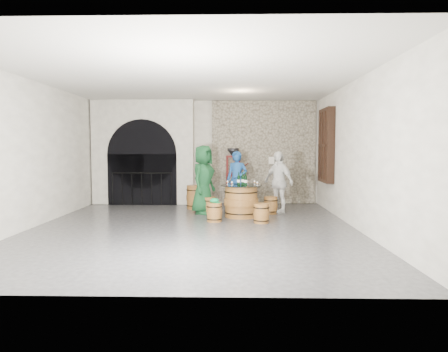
{
  "coord_description": "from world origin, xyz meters",
  "views": [
    {
      "loc": [
        0.86,
        -8.51,
        1.73
      ],
      "look_at": [
        0.64,
        1.18,
        1.05
      ],
      "focal_mm": 32.0,
      "sensor_mm": 36.0,
      "label": 1
    }
  ],
  "objects_px": {
    "barrel_stool_near_left": "(214,212)",
    "barrel_stool_left": "(209,205)",
    "barrel_stool_near_right": "(261,213)",
    "wine_bottle_right": "(243,180)",
    "corking_press": "(233,172)",
    "person_blue": "(237,180)",
    "wine_bottle_center": "(246,180)",
    "side_barrel": "(195,197)",
    "person_white": "(278,182)",
    "barrel_table": "(241,201)",
    "barrel_stool_far": "(238,203)",
    "wine_bottle_left": "(239,180)",
    "barrel_stool_right": "(271,205)",
    "person_green": "(203,180)"
  },
  "relations": [
    {
      "from": "barrel_stool_near_left",
      "to": "barrel_stool_left",
      "type": "bearing_deg",
      "value": 100.01
    },
    {
      "from": "wine_bottle_left",
      "to": "corking_press",
      "type": "bearing_deg",
      "value": 93.72
    },
    {
      "from": "barrel_stool_near_left",
      "to": "person_blue",
      "type": "height_order",
      "value": "person_blue"
    },
    {
      "from": "wine_bottle_center",
      "to": "person_blue",
      "type": "bearing_deg",
      "value": 98.49
    },
    {
      "from": "barrel_stool_left",
      "to": "person_blue",
      "type": "xyz_separation_m",
      "value": [
        0.74,
        0.83,
        0.6
      ]
    },
    {
      "from": "corking_press",
      "to": "barrel_stool_far",
      "type": "bearing_deg",
      "value": -90.43
    },
    {
      "from": "barrel_stool_right",
      "to": "person_green",
      "type": "bearing_deg",
      "value": -179.71
    },
    {
      "from": "wine_bottle_left",
      "to": "wine_bottle_center",
      "type": "distance_m",
      "value": 0.21
    },
    {
      "from": "barrel_stool_far",
      "to": "wine_bottle_right",
      "type": "xyz_separation_m",
      "value": [
        0.11,
        -0.86,
        0.71
      ]
    },
    {
      "from": "barrel_stool_near_left",
      "to": "corking_press",
      "type": "bearing_deg",
      "value": 81.15
    },
    {
      "from": "wine_bottle_left",
      "to": "person_green",
      "type": "bearing_deg",
      "value": 152.56
    },
    {
      "from": "barrel_stool_right",
      "to": "wine_bottle_left",
      "type": "bearing_deg",
      "value": -150.12
    },
    {
      "from": "person_blue",
      "to": "wine_bottle_left",
      "type": "height_order",
      "value": "person_blue"
    },
    {
      "from": "wine_bottle_left",
      "to": "wine_bottle_center",
      "type": "height_order",
      "value": "same"
    },
    {
      "from": "barrel_stool_near_right",
      "to": "wine_bottle_right",
      "type": "relative_size",
      "value": 1.39
    },
    {
      "from": "barrel_stool_far",
      "to": "barrel_stool_right",
      "type": "distance_m",
      "value": 0.97
    },
    {
      "from": "barrel_stool_far",
      "to": "person_white",
      "type": "xyz_separation_m",
      "value": [
        1.07,
        -0.3,
        0.6
      ]
    },
    {
      "from": "barrel_table",
      "to": "barrel_stool_near_left",
      "type": "bearing_deg",
      "value": -133.65
    },
    {
      "from": "barrel_table",
      "to": "person_blue",
      "type": "xyz_separation_m",
      "value": [
        -0.1,
        1.25,
        0.42
      ]
    },
    {
      "from": "barrel_stool_right",
      "to": "person_blue",
      "type": "relative_size",
      "value": 0.27
    },
    {
      "from": "wine_bottle_left",
      "to": "wine_bottle_right",
      "type": "relative_size",
      "value": 1.0
    },
    {
      "from": "barrel_stool_far",
      "to": "person_green",
      "type": "height_order",
      "value": "person_green"
    },
    {
      "from": "barrel_table",
      "to": "person_blue",
      "type": "bearing_deg",
      "value": 94.51
    },
    {
      "from": "barrel_stool_far",
      "to": "wine_bottle_right",
      "type": "bearing_deg",
      "value": -82.51
    },
    {
      "from": "side_barrel",
      "to": "barrel_stool_far",
      "type": "bearing_deg",
      "value": -17.45
    },
    {
      "from": "barrel_stool_far",
      "to": "barrel_stool_near_right",
      "type": "relative_size",
      "value": 1.0
    },
    {
      "from": "person_blue",
      "to": "barrel_stool_near_right",
      "type": "bearing_deg",
      "value": -56.87
    },
    {
      "from": "barrel_stool_near_right",
      "to": "person_green",
      "type": "bearing_deg",
      "value": 137.76
    },
    {
      "from": "wine_bottle_center",
      "to": "side_barrel",
      "type": "relative_size",
      "value": 0.49
    },
    {
      "from": "wine_bottle_left",
      "to": "barrel_stool_near_left",
      "type": "bearing_deg",
      "value": -130.26
    },
    {
      "from": "barrel_stool_near_left",
      "to": "wine_bottle_center",
      "type": "height_order",
      "value": "wine_bottle_center"
    },
    {
      "from": "barrel_stool_near_right",
      "to": "corking_press",
      "type": "relative_size",
      "value": 0.26
    },
    {
      "from": "barrel_stool_right",
      "to": "person_blue",
      "type": "xyz_separation_m",
      "value": [
        -0.89,
        0.75,
        0.6
      ]
    },
    {
      "from": "side_barrel",
      "to": "barrel_stool_near_right",
      "type": "bearing_deg",
      "value": -50.74
    },
    {
      "from": "barrel_stool_near_right",
      "to": "wine_bottle_center",
      "type": "relative_size",
      "value": 1.39
    },
    {
      "from": "barrel_stool_left",
      "to": "barrel_stool_near_left",
      "type": "distance_m",
      "value": 1.11
    },
    {
      "from": "barrel_stool_near_left",
      "to": "wine_bottle_center",
      "type": "distance_m",
      "value": 1.18
    },
    {
      "from": "barrel_stool_near_left",
      "to": "wine_bottle_left",
      "type": "xyz_separation_m",
      "value": [
        0.58,
        0.69,
        0.71
      ]
    },
    {
      "from": "wine_bottle_right",
      "to": "wine_bottle_center",
      "type": "bearing_deg",
      "value": -70.55
    },
    {
      "from": "barrel_stool_near_left",
      "to": "barrel_stool_right",
      "type": "bearing_deg",
      "value": 39.35
    },
    {
      "from": "barrel_stool_near_left",
      "to": "wine_bottle_right",
      "type": "height_order",
      "value": "wine_bottle_right"
    },
    {
      "from": "side_barrel",
      "to": "person_white",
      "type": "bearing_deg",
      "value": -16.56
    },
    {
      "from": "barrel_stool_near_right",
      "to": "person_blue",
      "type": "xyz_separation_m",
      "value": [
        -0.55,
        2.07,
        0.6
      ]
    },
    {
      "from": "person_white",
      "to": "wine_bottle_right",
      "type": "relative_size",
      "value": 5.08
    },
    {
      "from": "barrel_stool_near_left",
      "to": "side_barrel",
      "type": "distance_m",
      "value": 2.1
    },
    {
      "from": "wine_bottle_left",
      "to": "wine_bottle_center",
      "type": "bearing_deg",
      "value": -35.47
    },
    {
      "from": "barrel_stool_near_right",
      "to": "corking_press",
      "type": "xyz_separation_m",
      "value": [
        -0.65,
        2.98,
        0.78
      ]
    },
    {
      "from": "person_green",
      "to": "wine_bottle_left",
      "type": "distance_m",
      "value": 1.05
    },
    {
      "from": "barrel_stool_near_right",
      "to": "corking_press",
      "type": "height_order",
      "value": "corking_press"
    },
    {
      "from": "side_barrel",
      "to": "person_blue",
      "type": "bearing_deg",
      "value": -3.36
    }
  ]
}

